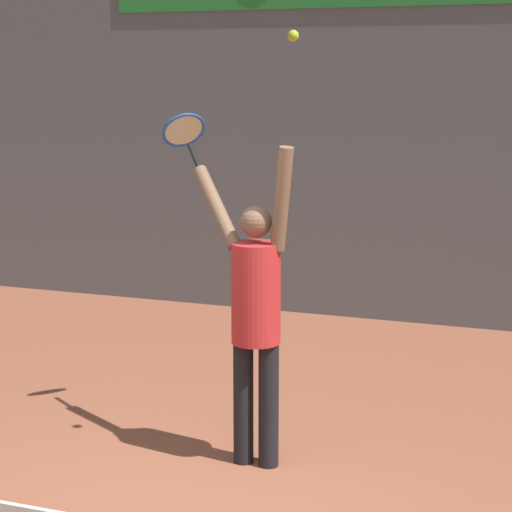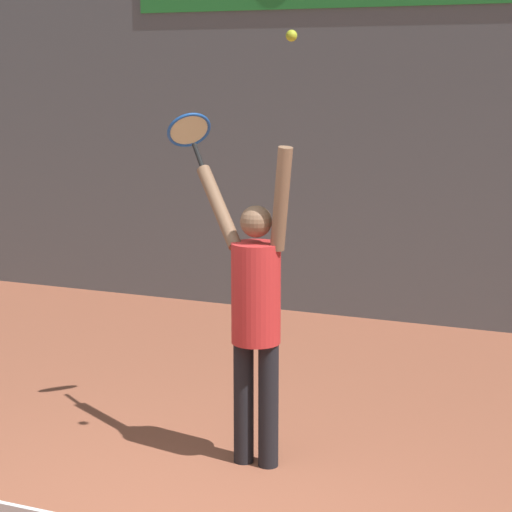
{
  "view_description": "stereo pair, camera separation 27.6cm",
  "coord_description": "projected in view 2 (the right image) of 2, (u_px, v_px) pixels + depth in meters",
  "views": [
    {
      "loc": [
        1.99,
        -4.0,
        2.49
      ],
      "look_at": [
        0.09,
        1.31,
        1.37
      ],
      "focal_mm": 65.0,
      "sensor_mm": 36.0,
      "label": 1
    },
    {
      "loc": [
        2.24,
        -3.9,
        2.49
      ],
      "look_at": [
        0.09,
        1.31,
        1.37
      ],
      "focal_mm": 65.0,
      "sensor_mm": 36.0,
      "label": 2
    }
  ],
  "objects": [
    {
      "name": "back_wall",
      "position": [
        398.0,
        72.0,
        9.05
      ],
      "size": [
        18.0,
        0.1,
        5.0
      ],
      "color": "slate",
      "rests_on": "ground_plane"
    },
    {
      "name": "tennis_player",
      "position": [
        255.0,
        308.0,
        5.82
      ],
      "size": [
        0.83,
        0.5,
        2.07
      ],
      "color": "black",
      "rests_on": "ground_plane"
    },
    {
      "name": "tennis_racket",
      "position": [
        190.0,
        133.0,
        6.31
      ],
      "size": [
        0.41,
        0.41,
        0.38
      ],
      "color": "black"
    },
    {
      "name": "tennis_ball",
      "position": [
        291.0,
        36.0,
        5.28
      ],
      "size": [
        0.07,
        0.07,
        0.07
      ],
      "color": "#CCDB2D"
    }
  ]
}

